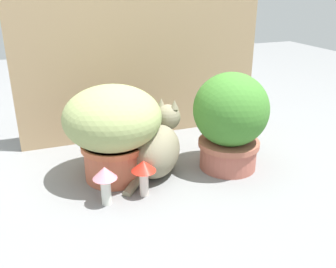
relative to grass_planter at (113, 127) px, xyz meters
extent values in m
plane|color=gray|center=(0.12, -0.10, -0.22)|extent=(6.00, 6.00, 0.00)
cube|color=tan|center=(0.26, 0.42, 0.27)|extent=(1.27, 0.03, 0.99)
cylinder|color=#C26347|center=(0.00, 0.00, -0.15)|extent=(0.25, 0.25, 0.16)
cylinder|color=#C76844|center=(0.00, 0.00, -0.08)|extent=(0.27, 0.27, 0.02)
ellipsoid|color=#93A262|center=(0.00, 0.00, 0.04)|extent=(0.39, 0.39, 0.26)
cylinder|color=#AC5D4E|center=(0.49, -0.09, -0.16)|extent=(0.24, 0.24, 0.13)
cylinder|color=#AC604B|center=(0.49, -0.09, -0.11)|extent=(0.26, 0.26, 0.02)
ellipsoid|color=#3E7B2C|center=(0.49, -0.09, 0.04)|extent=(0.32, 0.32, 0.31)
ellipsoid|color=gray|center=(0.17, -0.05, -0.11)|extent=(0.30, 0.31, 0.22)
ellipsoid|color=#AEAB93|center=(0.24, 0.02, -0.13)|extent=(0.12, 0.12, 0.11)
sphere|color=gray|center=(0.25, 0.03, 0.00)|extent=(0.16, 0.16, 0.11)
cone|color=gray|center=(0.22, 0.05, 0.06)|extent=(0.05, 0.05, 0.04)
cone|color=gray|center=(0.27, 0.01, 0.06)|extent=(0.05, 0.05, 0.04)
cylinder|color=gray|center=(0.06, -0.11, -0.20)|extent=(0.15, 0.16, 0.07)
cylinder|color=silver|center=(0.07, -0.18, -0.17)|extent=(0.03, 0.03, 0.11)
cone|color=red|center=(0.07, -0.18, -0.10)|extent=(0.09, 0.09, 0.04)
cylinder|color=silver|center=(-0.08, -0.19, -0.17)|extent=(0.04, 0.04, 0.11)
cone|color=pink|center=(-0.08, -0.19, -0.10)|extent=(0.09, 0.09, 0.05)
camera|label=1|loc=(-0.29, -1.39, 0.54)|focal=40.09mm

